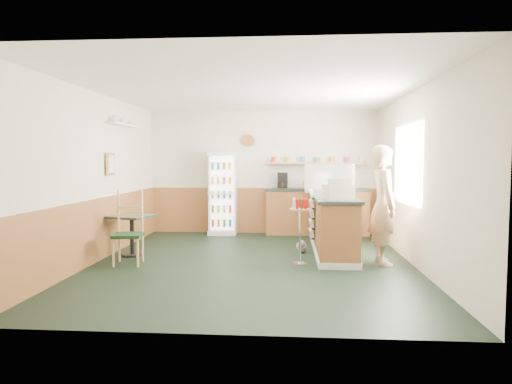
# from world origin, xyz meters

# --- Properties ---
(ground) EXTENTS (6.00, 6.00, 0.00)m
(ground) POSITION_xyz_m (0.00, 0.00, 0.00)
(ground) COLOR black
(ground) RESTS_ON ground
(room_envelope) EXTENTS (5.04, 6.02, 2.72)m
(room_envelope) POSITION_xyz_m (-0.23, 0.73, 1.52)
(room_envelope) COLOR beige
(room_envelope) RESTS_ON ground
(service_counter) EXTENTS (0.68, 3.01, 1.01)m
(service_counter) POSITION_xyz_m (1.35, 1.07, 0.46)
(service_counter) COLOR #A35D34
(service_counter) RESTS_ON ground
(back_counter) EXTENTS (2.24, 0.42, 1.69)m
(back_counter) POSITION_xyz_m (1.19, 2.80, 0.55)
(back_counter) COLOR #A35D34
(back_counter) RESTS_ON ground
(drinks_fridge) EXTENTS (0.59, 0.52, 1.80)m
(drinks_fridge) POSITION_xyz_m (-0.85, 2.74, 0.90)
(drinks_fridge) COLOR silver
(drinks_fridge) RESTS_ON ground
(display_case) EXTENTS (0.93, 0.49, 0.53)m
(display_case) POSITION_xyz_m (1.35, 1.66, 1.27)
(display_case) COLOR silver
(display_case) RESTS_ON service_counter
(cash_register) EXTENTS (0.47, 0.48, 0.23)m
(cash_register) POSITION_xyz_m (1.35, 0.03, 1.12)
(cash_register) COLOR beige
(cash_register) RESTS_ON service_counter
(shopkeeper) EXTENTS (0.48, 0.64, 1.85)m
(shopkeeper) POSITION_xyz_m (2.05, 0.05, 0.92)
(shopkeeper) COLOR tan
(shopkeeper) RESTS_ON ground
(condiment_stand) EXTENTS (0.33, 0.33, 1.01)m
(condiment_stand) POSITION_xyz_m (0.76, -0.06, 0.69)
(condiment_stand) COLOR silver
(condiment_stand) RESTS_ON ground
(newspaper_rack) EXTENTS (0.09, 0.43, 0.86)m
(newspaper_rack) POSITION_xyz_m (0.99, 1.01, 0.66)
(newspaper_rack) COLOR black
(newspaper_rack) RESTS_ON ground
(cafe_table) EXTENTS (0.78, 0.78, 0.69)m
(cafe_table) POSITION_xyz_m (-2.05, 0.37, 0.49)
(cafe_table) COLOR black
(cafe_table) RESTS_ON ground
(cafe_chair) EXTENTS (0.47, 0.47, 1.15)m
(cafe_chair) POSITION_xyz_m (-1.89, -0.18, 0.60)
(cafe_chair) COLOR black
(cafe_chair) RESTS_ON ground
(dog_doorstop) EXTENTS (0.19, 0.25, 0.23)m
(dog_doorstop) POSITION_xyz_m (0.82, 0.86, 0.11)
(dog_doorstop) COLOR gray
(dog_doorstop) RESTS_ON ground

